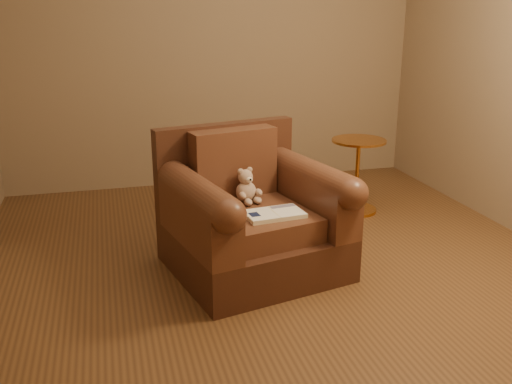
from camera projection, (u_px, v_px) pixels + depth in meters
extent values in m
plane|color=brown|center=(271.00, 261.00, 3.96)|extent=(4.00, 4.00, 0.00)
cube|color=#886F54|center=(213.00, 44.00, 5.38)|extent=(4.00, 0.02, 2.70)
cube|color=#886F54|center=(464.00, 123.00, 1.71)|extent=(4.00, 0.02, 2.70)
cube|color=#412215|center=(254.00, 250.00, 3.79)|extent=(1.21, 1.18, 0.29)
cube|color=#412215|center=(225.00, 168.00, 4.02)|extent=(1.02, 0.33, 0.63)
cube|color=brown|center=(258.00, 221.00, 3.68)|extent=(0.74, 0.83, 0.15)
cube|color=brown|center=(233.00, 163.00, 3.88)|extent=(0.62, 0.29, 0.46)
cube|color=brown|center=(198.00, 219.00, 3.47)|extent=(0.39, 0.89, 0.33)
cube|color=brown|center=(311.00, 199.00, 3.84)|extent=(0.39, 0.89, 0.33)
cylinder|color=brown|center=(198.00, 193.00, 3.42)|extent=(0.39, 0.89, 0.20)
cylinder|color=brown|center=(312.00, 176.00, 3.79)|extent=(0.39, 0.89, 0.20)
ellipsoid|color=tan|center=(246.00, 192.00, 3.81)|extent=(0.14, 0.12, 0.14)
sphere|color=tan|center=(245.00, 177.00, 3.78)|extent=(0.10, 0.10, 0.10)
ellipsoid|color=tan|center=(240.00, 171.00, 3.76)|extent=(0.04, 0.02, 0.04)
ellipsoid|color=tan|center=(249.00, 170.00, 3.79)|extent=(0.04, 0.02, 0.04)
ellipsoid|color=beige|center=(249.00, 180.00, 3.75)|extent=(0.05, 0.03, 0.04)
sphere|color=black|center=(251.00, 180.00, 3.73)|extent=(0.01, 0.01, 0.01)
ellipsoid|color=tan|center=(243.00, 195.00, 3.73)|extent=(0.05, 0.09, 0.05)
ellipsoid|color=tan|center=(259.00, 192.00, 3.80)|extent=(0.05, 0.09, 0.05)
ellipsoid|color=tan|center=(248.00, 202.00, 3.74)|extent=(0.05, 0.09, 0.05)
ellipsoid|color=tan|center=(258.00, 200.00, 3.77)|extent=(0.05, 0.09, 0.05)
cube|color=beige|center=(274.00, 214.00, 3.55)|extent=(0.38, 0.26, 0.03)
cube|color=white|center=(261.00, 214.00, 3.51)|extent=(0.20, 0.24, 0.00)
cube|color=white|center=(287.00, 210.00, 3.57)|extent=(0.20, 0.24, 0.00)
cube|color=beige|center=(274.00, 212.00, 3.54)|extent=(0.03, 0.22, 0.00)
cube|color=#0F1638|center=(254.00, 214.00, 3.50)|extent=(0.07, 0.08, 0.00)
cube|color=slate|center=(283.00, 206.00, 3.64)|extent=(0.17, 0.06, 0.00)
cylinder|color=#D68B3A|center=(355.00, 210.00, 4.93)|extent=(0.36, 0.36, 0.03)
cylinder|color=#D68B3A|center=(357.00, 176.00, 4.84)|extent=(0.04, 0.04, 0.59)
cylinder|color=#D68B3A|center=(359.00, 141.00, 4.74)|extent=(0.45, 0.45, 0.02)
cylinder|color=#D68B3A|center=(359.00, 142.00, 4.75)|extent=(0.04, 0.04, 0.02)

